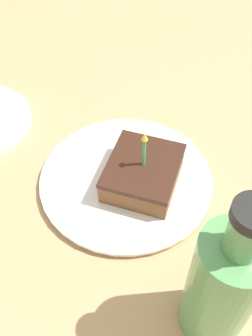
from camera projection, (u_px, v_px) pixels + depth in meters
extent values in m
cube|color=tan|center=(138.00, 184.00, 0.66)|extent=(2.40, 2.40, 0.04)
cylinder|color=white|center=(126.00, 179.00, 0.63)|extent=(0.26, 0.26, 0.01)
cylinder|color=white|center=(126.00, 178.00, 0.63)|extent=(0.28, 0.28, 0.01)
cube|color=brown|center=(143.00, 175.00, 0.61)|extent=(0.10, 0.12, 0.03)
cube|color=#381E14|center=(143.00, 165.00, 0.59)|extent=(0.11, 0.12, 0.01)
cylinder|color=#4CBF66|center=(144.00, 152.00, 0.57)|extent=(0.01, 0.01, 0.05)
cone|color=yellow|center=(145.00, 137.00, 0.54)|extent=(0.01, 0.01, 0.01)
cube|color=silver|center=(164.00, 182.00, 0.62)|extent=(0.02, 0.12, 0.00)
cube|color=silver|center=(181.00, 147.00, 0.66)|extent=(0.03, 0.05, 0.00)
cylinder|color=#599959|center=(222.00, 288.00, 0.43)|extent=(0.08, 0.08, 0.18)
cylinder|color=#599959|center=(246.00, 234.00, 0.34)|extent=(0.04, 0.04, 0.05)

